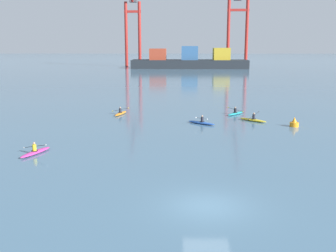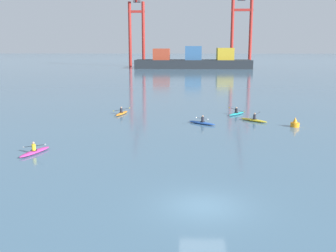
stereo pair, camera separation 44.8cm
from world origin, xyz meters
name	(u,v)px [view 1 (the left image)]	position (x,y,z in m)	size (l,w,h in m)	color
ground_plane	(207,206)	(0.00, 0.00, 0.00)	(800.00, 800.00, 0.00)	#476B84
container_barge	(190,61)	(1.28, 128.64, 2.64)	(41.77, 10.30, 7.97)	#1E2328
gantry_crane_west	(133,23)	(-20.71, 140.17, 16.64)	(6.45, 16.83, 32.52)	maroon
gantry_crane_west_mid	(238,20)	(19.40, 136.94, 17.47)	(8.11, 17.41, 37.79)	maroon
channel_buoy	(294,123)	(10.17, 21.29, 0.36)	(0.90, 0.90, 1.00)	orange
kayak_yellow	(253,120)	(6.46, 24.19, 0.17)	(2.87, 2.79, 1.01)	yellow
kayak_orange	(121,113)	(-8.78, 28.00, 0.17)	(2.20, 3.45, 0.95)	orange
kayak_teal	(235,113)	(5.09, 28.46, 0.17)	(2.56, 3.05, 0.95)	teal
kayak_blue	(201,122)	(0.71, 22.34, 0.17)	(3.04, 2.58, 0.95)	#2856B2
kayak_magenta	(35,152)	(-12.62, 9.81, 0.17)	(2.15, 3.41, 0.95)	#C13384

